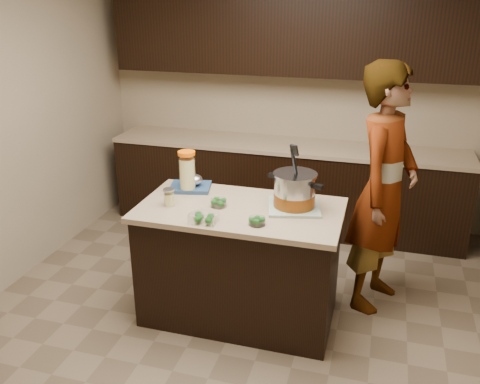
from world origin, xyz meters
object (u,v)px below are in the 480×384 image
(stock_pot, at_px, (295,192))
(lemonade_pitcher, at_px, (187,174))
(person, at_px, (384,190))
(island, at_px, (240,262))

(stock_pot, height_order, lemonade_pitcher, stock_pot)
(lemonade_pitcher, xyz_separation_m, person, (1.45, 0.32, -0.10))
(island, height_order, stock_pot, stock_pot)
(stock_pot, relative_size, person, 0.23)
(stock_pot, distance_m, person, 0.73)
(island, xyz_separation_m, person, (0.98, 0.50, 0.50))
(stock_pot, bearing_deg, person, 54.69)
(stock_pot, xyz_separation_m, lemonade_pitcher, (-0.84, 0.08, 0.03))
(island, bearing_deg, stock_pot, 14.71)
(island, height_order, lemonade_pitcher, lemonade_pitcher)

